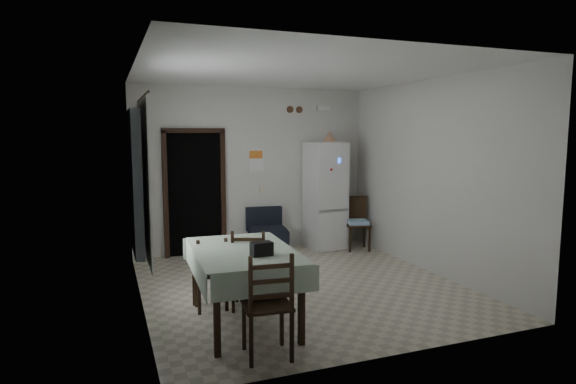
{
  "coord_description": "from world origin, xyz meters",
  "views": [
    {
      "loc": [
        -2.45,
        -5.95,
        2.09
      ],
      "look_at": [
        0.0,
        0.5,
        1.25
      ],
      "focal_mm": 30.0,
      "sensor_mm": 36.0,
      "label": 1
    }
  ],
  "objects_px": {
    "navy_seat": "(268,231)",
    "dining_chair_far_right": "(250,268)",
    "dining_chair_far_left": "(210,273)",
    "dining_chair_near_head": "(267,304)",
    "dining_table": "(244,287)",
    "fridge": "(325,195)",
    "corner_chair": "(358,224)"
  },
  "relations": [
    {
      "from": "dining_table",
      "to": "dining_chair_far_right",
      "type": "height_order",
      "value": "dining_chair_far_right"
    },
    {
      "from": "navy_seat",
      "to": "dining_chair_near_head",
      "type": "relative_size",
      "value": 0.76
    },
    {
      "from": "corner_chair",
      "to": "dining_chair_near_head",
      "type": "relative_size",
      "value": 0.93
    },
    {
      "from": "navy_seat",
      "to": "dining_chair_near_head",
      "type": "xyz_separation_m",
      "value": [
        -1.26,
        -3.76,
        0.12
      ]
    },
    {
      "from": "fridge",
      "to": "dining_chair_near_head",
      "type": "bearing_deg",
      "value": -127.31
    },
    {
      "from": "dining_chair_far_left",
      "to": "corner_chair",
      "type": "bearing_deg",
      "value": -148.13
    },
    {
      "from": "navy_seat",
      "to": "corner_chair",
      "type": "xyz_separation_m",
      "value": [
        1.59,
        -0.35,
        0.08
      ]
    },
    {
      "from": "dining_chair_far_left",
      "to": "dining_chair_near_head",
      "type": "height_order",
      "value": "dining_chair_near_head"
    },
    {
      "from": "dining_table",
      "to": "dining_chair_near_head",
      "type": "xyz_separation_m",
      "value": [
        -0.01,
        -0.83,
        0.09
      ]
    },
    {
      "from": "fridge",
      "to": "corner_chair",
      "type": "relative_size",
      "value": 2.03
    },
    {
      "from": "dining_chair_far_left",
      "to": "dining_chair_near_head",
      "type": "relative_size",
      "value": 0.86
    },
    {
      "from": "navy_seat",
      "to": "dining_table",
      "type": "bearing_deg",
      "value": -105.28
    },
    {
      "from": "dining_table",
      "to": "dining_chair_near_head",
      "type": "bearing_deg",
      "value": -87.92
    },
    {
      "from": "fridge",
      "to": "dining_chair_near_head",
      "type": "xyz_separation_m",
      "value": [
        -2.37,
        -3.76,
        -0.46
      ]
    },
    {
      "from": "navy_seat",
      "to": "dining_chair_near_head",
      "type": "distance_m",
      "value": 3.97
    },
    {
      "from": "corner_chair",
      "to": "dining_chair_far_right",
      "type": "distance_m",
      "value": 3.39
    },
    {
      "from": "dining_table",
      "to": "dining_chair_far_right",
      "type": "bearing_deg",
      "value": 68.99
    },
    {
      "from": "fridge",
      "to": "dining_chair_near_head",
      "type": "height_order",
      "value": "fridge"
    },
    {
      "from": "navy_seat",
      "to": "dining_table",
      "type": "distance_m",
      "value": 3.19
    },
    {
      "from": "corner_chair",
      "to": "dining_chair_far_right",
      "type": "height_order",
      "value": "dining_chair_far_right"
    },
    {
      "from": "fridge",
      "to": "dining_chair_far_left",
      "type": "distance_m",
      "value": 3.54
    },
    {
      "from": "navy_seat",
      "to": "dining_chair_far_left",
      "type": "relative_size",
      "value": 0.89
    },
    {
      "from": "dining_chair_far_right",
      "to": "corner_chair",
      "type": "bearing_deg",
      "value": -119.94
    },
    {
      "from": "fridge",
      "to": "dining_chair_near_head",
      "type": "relative_size",
      "value": 1.89
    },
    {
      "from": "dining_chair_far_left",
      "to": "dining_chair_far_right",
      "type": "relative_size",
      "value": 0.9
    },
    {
      "from": "dining_chair_far_right",
      "to": "fridge",
      "type": "bearing_deg",
      "value": -109.82
    },
    {
      "from": "navy_seat",
      "to": "corner_chair",
      "type": "bearing_deg",
      "value": -4.58
    },
    {
      "from": "navy_seat",
      "to": "dining_chair_far_left",
      "type": "height_order",
      "value": "dining_chair_far_left"
    },
    {
      "from": "navy_seat",
      "to": "corner_chair",
      "type": "relative_size",
      "value": 0.82
    },
    {
      "from": "fridge",
      "to": "dining_chair_far_left",
      "type": "xyz_separation_m",
      "value": [
        -2.62,
        -2.33,
        -0.53
      ]
    },
    {
      "from": "navy_seat",
      "to": "dining_chair_far_right",
      "type": "distance_m",
      "value": 2.69
    },
    {
      "from": "fridge",
      "to": "navy_seat",
      "type": "distance_m",
      "value": 1.25
    }
  ]
}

